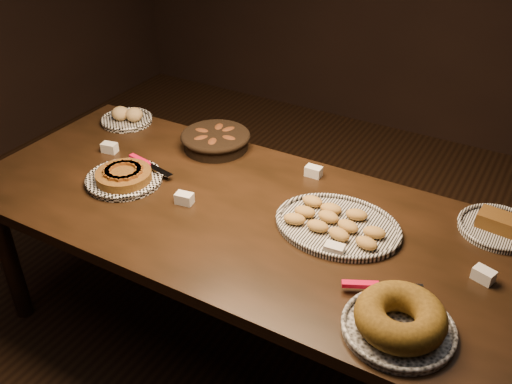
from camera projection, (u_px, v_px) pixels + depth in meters
The scene contains 9 objects.
ground at pixel (252, 345), 2.65m from camera, with size 5.00×5.00×0.00m, color black.
buffet_table at pixel (251, 228), 2.28m from camera, with size 2.40×1.00×0.75m.
apple_tart_plate at pixel (124, 177), 2.43m from camera, with size 0.34×0.33×0.06m.
madeleine_platter at pixel (336, 224), 2.15m from camera, with size 0.49×0.39×0.05m.
bundt_cake_plate at pixel (400, 320), 1.70m from camera, with size 0.40×0.39×0.11m.
croissant_basket at pixel (216, 139), 2.67m from camera, with size 0.36×0.36×0.08m.
bread_roll_plate at pixel (127, 118), 2.91m from camera, with size 0.26×0.26×0.08m.
loaf_plate at pixel (499, 226), 2.13m from camera, with size 0.30×0.30×0.07m.
tent_cards at pixel (272, 203), 2.26m from camera, with size 1.77×0.50×0.04m.
Camera 1 is at (0.94, -1.58, 2.04)m, focal length 40.00 mm.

